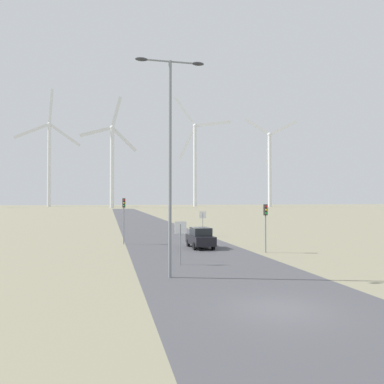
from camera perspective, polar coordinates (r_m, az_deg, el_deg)
name	(u,v)px	position (r m, az deg, el deg)	size (l,w,h in m)	color
ground_plane	(279,309)	(15.82, 13.12, -16.93)	(600.00, 600.00, 0.00)	gray
road_surface	(150,226)	(62.22, -6.48, -5.14)	(10.00, 240.00, 0.01)	#47474C
streetlamp	(170,143)	(21.01, -3.37, 7.46)	(3.90, 0.32, 12.13)	gray
stop_sign_near	(180,234)	(24.95, -1.77, -6.48)	(0.81, 0.07, 2.86)	gray
stop_sign_far	(203,219)	(44.49, 1.65, -4.10)	(0.81, 0.07, 2.91)	gray
traffic_light_post_near_left	(124,211)	(36.81, -10.35, -2.82)	(0.28, 0.34, 4.44)	gray
traffic_light_post_near_right	(266,217)	(31.09, 11.14, -3.78)	(0.28, 0.33, 3.93)	gray
car_approaching	(200,238)	(33.57, 1.30, -6.98)	(1.88, 4.13, 1.83)	black
wind_turbine_left	(49,156)	(257.03, -20.93, 5.20)	(39.66, 9.04, 75.74)	silver
wind_turbine_center	(112,158)	(206.49, -12.07, 5.04)	(30.38, 2.60, 60.43)	silver
wind_turbine_right	(195,156)	(246.11, 0.47, 5.45)	(35.74, 14.65, 73.04)	silver
wind_turbine_far_right	(270,162)	(236.51, 11.75, 4.46)	(30.37, 13.11, 55.78)	silver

